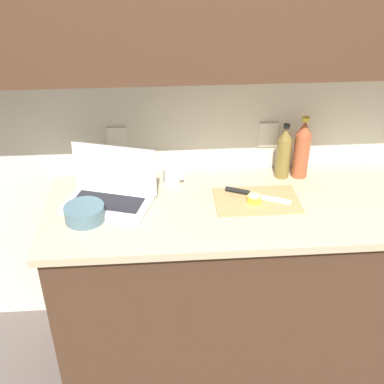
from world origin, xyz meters
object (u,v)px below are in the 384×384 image
bottle_green_soda (302,150)px  bottle_oil_tall (284,153)px  lemon_half_cut (254,198)px  knife (246,193)px  bowl_white (85,213)px  measuring_cup (172,176)px  cutting_board (257,200)px  laptop (111,190)px

bottle_green_soda → bottle_oil_tall: (-0.08, -0.00, -0.02)m
lemon_half_cut → bottle_oil_tall: bearing=52.2°
knife → bottle_oil_tall: bottle_oil_tall is taller
bottle_green_soda → bowl_white: 1.03m
knife → measuring_cup: bearing=-177.0°
bottle_green_soda → bottle_oil_tall: bottle_green_soda is taller
measuring_cup → bottle_oil_tall: bearing=3.8°
cutting_board → lemon_half_cut: (-0.02, -0.01, 0.02)m
knife → lemon_half_cut: size_ratio=4.57×
bottle_oil_tall → bowl_white: size_ratio=1.63×
lemon_half_cut → bottle_green_soda: 0.36m
knife → measuring_cup: (-0.33, 0.13, 0.03)m
cutting_board → measuring_cup: size_ratio=3.78×
bowl_white → cutting_board: bearing=6.8°
measuring_cup → cutting_board: bearing=-26.0°
measuring_cup → bowl_white: measuring_cup is taller
cutting_board → bowl_white: bearing=-173.2°
bottle_oil_tall → measuring_cup: size_ratio=2.74×
measuring_cup → bottle_green_soda: bearing=3.3°
laptop → bottle_green_soda: bearing=27.9°
measuring_cup → bowl_white: (-0.37, -0.27, -0.01)m
bottle_oil_tall → bowl_white: bottle_oil_tall is taller
bottle_green_soda → bowl_white: bottle_green_soda is taller
bowl_white → knife: bearing=10.9°
lemon_half_cut → bottle_green_soda: size_ratio=0.21×
lemon_half_cut → laptop: bearing=173.9°
knife → bottle_oil_tall: (0.20, 0.17, 0.11)m
bottle_green_soda → lemon_half_cut: bearing=-139.0°
bottle_oil_tall → lemon_half_cut: bearing=-127.8°
bottle_oil_tall → bowl_white: bearing=-161.5°
bottle_green_soda → measuring_cup: bearing=-176.7°
cutting_board → bowl_white: 0.74m
laptop → knife: (0.60, -0.01, -0.04)m
lemon_half_cut → measuring_cup: (-0.35, 0.19, 0.02)m
laptop → cutting_board: laptop is taller
measuring_cup → lemon_half_cut: bearing=-28.6°
knife → lemon_half_cut: (0.02, -0.06, 0.01)m
laptop → measuring_cup: 0.30m
cutting_board → bowl_white: (-0.74, -0.09, 0.03)m
knife → measuring_cup: size_ratio=2.88×
cutting_board → knife: (-0.04, 0.05, 0.01)m
knife → lemon_half_cut: lemon_half_cut is taller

